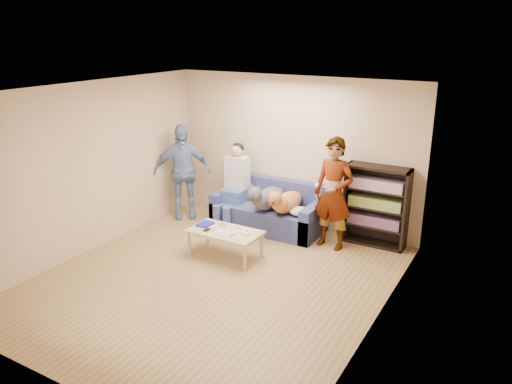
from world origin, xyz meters
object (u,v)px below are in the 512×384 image
Objects in this scene: dog_tan at (285,202)px; bookshelf at (376,204)px; notebook_blue at (205,224)px; sofa at (269,212)px; dog_gray at (266,198)px; coffee_table at (225,234)px; camera_silver at (223,225)px; person_standing_right at (333,194)px; person_seated at (234,182)px; person_standing_left at (182,172)px.

bookshelf reaches higher than dog_tan.
notebook_blue is 1.39m from sofa.
coffee_table is at bearing -94.83° from dog_gray.
notebook_blue is at bearing -145.23° from bookshelf.
camera_silver is 0.08× the size of bookshelf.
person_standing_right is 1.21× the size of person_seated.
dog_tan is (-0.82, -0.01, -0.27)m from person_standing_right.
dog_tan is at bearing 61.07° from camera_silver.
person_standing_right is 1.78m from camera_silver.
sofa is 0.43m from dog_gray.
person_standing_right is 1.43× the size of dog_gray.
camera_silver is (0.28, 0.07, 0.01)m from notebook_blue.
coffee_table is at bearing -63.85° from person_seated.
notebook_blue is 2.72m from bookshelf.
bookshelf is (2.43, 0.36, -0.09)m from person_seated.
bookshelf reaches higher than coffee_table.
person_seated reaches higher than notebook_blue.
dog_tan is at bearing -27.80° from sofa.
coffee_table is 2.44m from bookshelf.
coffee_table is at bearing -74.51° from person_standing_left.
person_standing_left is at bearing -172.02° from person_standing_right.
camera_silver is 0.10× the size of coffee_table.
dog_gray is at bearing -172.94° from person_standing_right.
notebook_blue is 0.24× the size of coffee_table.
person_standing_right is at bearing 36.53° from camera_silver.
bookshelf reaches higher than notebook_blue.
person_seated is at bearing -168.63° from sofa.
person_standing_left is at bearing -170.82° from bookshelf.
sofa reaches higher than notebook_blue.
person_standing_left is 1.18× the size of person_seated.
bookshelf reaches higher than sofa.
dog_gray is at bearing 65.24° from notebook_blue.
sofa is 1.53× the size of dog_gray.
notebook_blue is 1.25m from person_seated.
person_standing_left reaches higher than notebook_blue.
sofa is at bearing 106.65° from dog_gray.
person_standing_left is 1.97m from coffee_table.
bookshelf reaches higher than dog_gray.
person_standing_right is 1.55× the size of dog_tan.
dog_gray is at bearing -8.95° from person_seated.
person_seated is (-1.87, 0.09, -0.12)m from person_standing_right.
notebook_blue is at bearing -140.78° from person_standing_right.
person_standing_left is 1.71m from dog_gray.
sofa is 1.73× the size of coffee_table.
person_seated is at bearing -171.56° from bookshelf.
person_seated is 0.72m from dog_gray.
person_standing_right reaches higher than dog_tan.
camera_silver is (1.47, -0.92, -0.42)m from person_standing_left.
camera_silver is at bearing 14.04° from notebook_blue.
notebook_blue is 0.20× the size of bookshelf.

